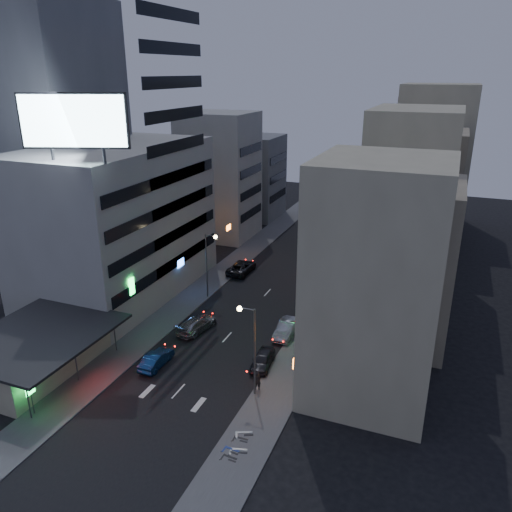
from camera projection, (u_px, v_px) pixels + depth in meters
The scene contains 29 objects.
ground at pixel (153, 419), 39.57m from camera, with size 180.00×180.00×0.00m, color black.
sidewalk_left at pixel (223, 272), 68.45m from camera, with size 4.00×120.00×0.12m, color #4C4C4F.
sidewalk_right at pixel (338, 290), 62.89m from camera, with size 4.00×120.00×0.12m, color #4C4C4F.
food_court at pixel (33, 351), 45.45m from camera, with size 11.00×13.00×3.88m.
white_building at pixel (118, 222), 59.75m from camera, with size 14.00×24.00×18.00m, color #A6A6A1.
grey_tower at pixel (67, 147), 62.69m from camera, with size 10.00×14.00×34.00m, color slate.
shophouse_near at pixel (376, 283), 40.02m from camera, with size 10.00×11.00×20.00m, color #BFB796.
shophouse_mid at pixel (397, 260), 50.55m from camera, with size 11.00×12.00×16.00m, color tan.
shophouse_far at pixel (409, 201), 61.00m from camera, with size 10.00×14.00×22.00m, color #BFB796.
far_left_a at pixel (219, 176), 80.64m from camera, with size 11.00×10.00×20.00m, color #A6A6A1.
far_left_b at pixel (248, 176), 93.00m from camera, with size 12.00×10.00×15.00m, color slate.
far_right_a at pixel (421, 192), 74.58m from camera, with size 11.00×12.00×18.00m, color tan.
far_right_b at pixel (433, 157), 85.55m from camera, with size 12.00×12.00×24.00m, color #BFB796.
billboard at pixel (74, 121), 45.21m from camera, with size 9.52×3.75×6.20m.
street_lamp_right_near at pixel (250, 339), 40.88m from camera, with size 1.60×0.44×8.02m.
street_lamp_left at pixel (209, 257), 58.90m from camera, with size 1.60×0.44×8.02m.
street_lamp_right_far at pixel (341, 226), 70.47m from camera, with size 1.60×0.44×8.02m.
parked_car_right_near at pixel (263, 360), 46.42m from camera, with size 1.70×4.23×1.44m, color #25262A.
parked_car_right_mid at pixel (287, 329), 51.88m from camera, with size 1.66×4.76×1.57m, color #A7AAB0.
parked_car_left at pixel (242, 267), 68.07m from camera, with size 2.64×5.73×1.59m, color black.
parked_car_right_far at pixel (318, 265), 69.09m from camera, with size 1.97×4.85×1.41m, color #A1A4A9.
road_car_blue at pixel (156, 359), 46.51m from camera, with size 1.49×4.28×1.41m, color navy.
road_car_silver at pixel (197, 324), 52.87m from camera, with size 2.15×5.30×1.54m, color #9CA0A4.
person at pixel (257, 381), 42.76m from camera, with size 0.65×0.43×1.79m, color black.
scooter_black_a at pixel (238, 453), 35.24m from camera, with size 1.68×0.56×1.03m, color black, non-canonical shape.
scooter_silver_a at pixel (248, 443), 36.10m from camera, with size 1.88×0.63×1.15m, color #989CA0, non-canonical shape.
scooter_blue at pixel (240, 445), 35.93m from camera, with size 1.79×0.60×1.09m, color navy, non-canonical shape.
scooter_black_b at pixel (249, 434), 37.10m from camera, with size 1.68×0.56×1.03m, color black, non-canonical shape.
scooter_silver_b at pixel (253, 425), 37.90m from camera, with size 1.96×0.65×1.20m, color #9A9EA1, non-canonical shape.
Camera 1 is at (19.67, -27.21, 25.98)m, focal length 35.00 mm.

